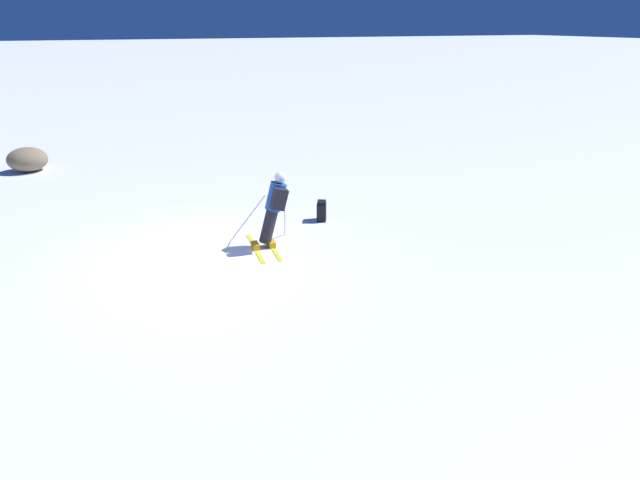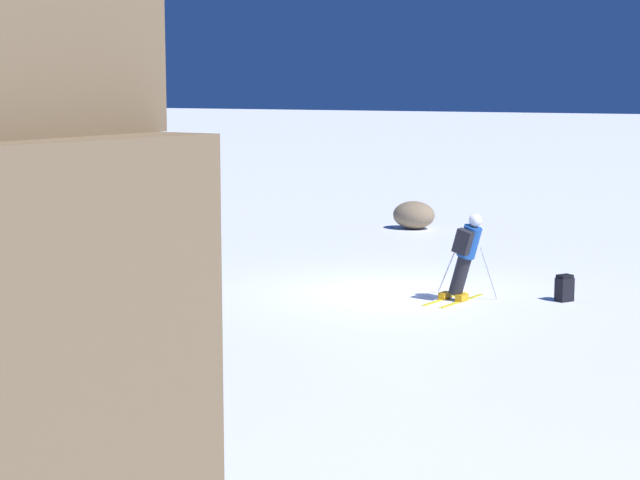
# 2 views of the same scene
# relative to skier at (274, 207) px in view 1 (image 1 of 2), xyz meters

# --- Properties ---
(ground_plane) EXTENTS (300.00, 300.00, 0.00)m
(ground_plane) POSITION_rel_skier_xyz_m (1.58, -0.04, -0.92)
(ground_plane) COLOR white
(skier) EXTENTS (1.29, 1.61, 1.69)m
(skier) POSITION_rel_skier_xyz_m (0.00, 0.00, 0.00)
(skier) COLOR yellow
(skier) RESTS_ON ground
(spare_backpack) EXTENTS (0.33, 0.37, 0.50)m
(spare_backpack) POSITION_rel_skier_xyz_m (-1.52, -1.07, -0.68)
(spare_backpack) COLOR black
(spare_backpack) RESTS_ON ground
(exposed_boulder_1) EXTENTS (1.21, 1.03, 0.78)m
(exposed_boulder_1) POSITION_rel_skier_xyz_m (5.69, -8.74, -0.53)
(exposed_boulder_1) COLOR #7A664C
(exposed_boulder_1) RESTS_ON ground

